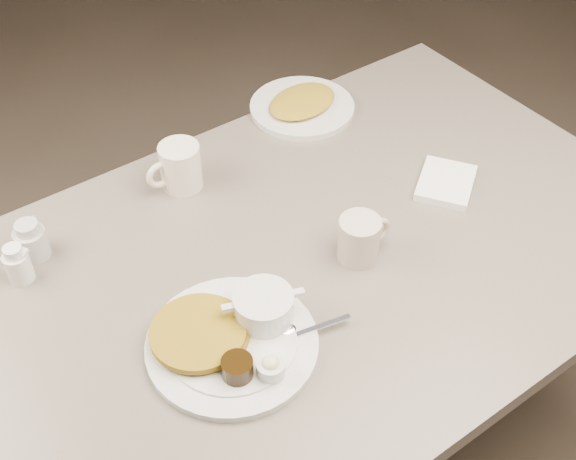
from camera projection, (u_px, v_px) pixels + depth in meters
diner_table at (294, 319)px, 1.52m from camera, size 1.50×0.90×0.75m
main_plate at (234, 334)px, 1.25m from camera, size 0.39×0.38×0.07m
coffee_mug_near at (360, 238)px, 1.38m from camera, size 0.12×0.08×0.09m
napkin at (446, 183)px, 1.55m from camera, size 0.17×0.17×0.02m
coffee_mug_far at (179, 167)px, 1.53m from camera, size 0.12×0.09×0.10m
creamer_left at (31, 241)px, 1.39m from camera, size 0.09×0.07×0.08m
creamer_right at (17, 265)px, 1.35m from camera, size 0.06×0.06×0.08m
hash_plate at (302, 105)px, 1.75m from camera, size 0.29×0.29×0.04m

